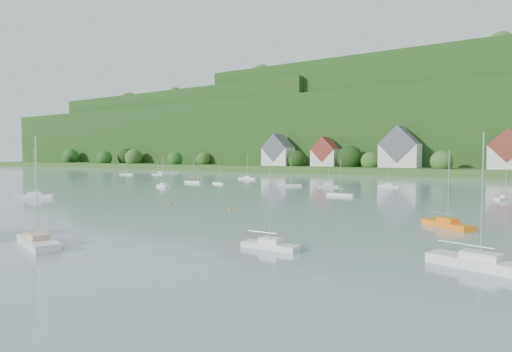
{
  "coord_description": "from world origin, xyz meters",
  "views": [
    {
      "loc": [
        51.81,
        0.78,
        8.41
      ],
      "look_at": [
        3.92,
        75.0,
        4.0
      ],
      "focal_mm": 29.71,
      "sensor_mm": 36.0,
      "label": 1
    }
  ],
  "objects_px": {
    "near_sailboat_3": "(270,244)",
    "near_sailboat_5": "(448,224)",
    "near_sailboat_2": "(38,241)",
    "near_sailboat_4": "(480,262)",
    "near_sailboat_6": "(35,196)"
  },
  "relations": [
    {
      "from": "near_sailboat_2",
      "to": "near_sailboat_5",
      "type": "relative_size",
      "value": 1.12
    },
    {
      "from": "near_sailboat_4",
      "to": "near_sailboat_6",
      "type": "distance_m",
      "value": 78.48
    },
    {
      "from": "near_sailboat_2",
      "to": "near_sailboat_6",
      "type": "relative_size",
      "value": 1.06
    },
    {
      "from": "near_sailboat_2",
      "to": "near_sailboat_5",
      "type": "height_order",
      "value": "near_sailboat_2"
    },
    {
      "from": "near_sailboat_4",
      "to": "near_sailboat_2",
      "type": "bearing_deg",
      "value": -143.03
    },
    {
      "from": "near_sailboat_3",
      "to": "near_sailboat_5",
      "type": "xyz_separation_m",
      "value": [
        11.57,
        20.65,
        0.05
      ]
    },
    {
      "from": "near_sailboat_4",
      "to": "near_sailboat_5",
      "type": "relative_size",
      "value": 1.12
    },
    {
      "from": "near_sailboat_2",
      "to": "near_sailboat_4",
      "type": "relative_size",
      "value": 1.01
    },
    {
      "from": "near_sailboat_3",
      "to": "near_sailboat_6",
      "type": "bearing_deg",
      "value": 166.7
    },
    {
      "from": "near_sailboat_2",
      "to": "near_sailboat_3",
      "type": "distance_m",
      "value": 21.24
    },
    {
      "from": "near_sailboat_4",
      "to": "near_sailboat_5",
      "type": "bearing_deg",
      "value": 121.07
    },
    {
      "from": "near_sailboat_3",
      "to": "near_sailboat_6",
      "type": "height_order",
      "value": "near_sailboat_6"
    },
    {
      "from": "near_sailboat_2",
      "to": "near_sailboat_4",
      "type": "height_order",
      "value": "near_sailboat_2"
    },
    {
      "from": "near_sailboat_5",
      "to": "near_sailboat_6",
      "type": "bearing_deg",
      "value": -135.68
    },
    {
      "from": "near_sailboat_3",
      "to": "near_sailboat_4",
      "type": "relative_size",
      "value": 0.72
    }
  ]
}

